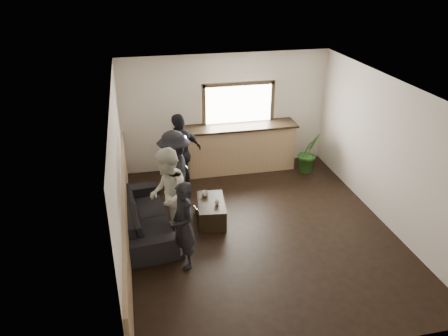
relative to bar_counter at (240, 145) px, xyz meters
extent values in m
cube|color=black|center=(-0.30, -2.70, -0.64)|extent=(5.00, 6.00, 0.01)
cube|color=silver|center=(-0.30, -2.70, 2.16)|extent=(5.00, 6.00, 0.01)
cube|color=beige|center=(-0.30, 0.30, 0.76)|extent=(5.00, 0.01, 2.80)
cube|color=beige|center=(-0.30, -5.70, 0.76)|extent=(5.00, 0.01, 2.80)
cube|color=beige|center=(-2.80, -2.70, 0.76)|extent=(0.01, 6.00, 2.80)
cube|color=beige|center=(2.20, -2.70, 0.76)|extent=(0.01, 6.00, 2.80)
cube|color=tan|center=(-2.77, -2.70, -0.09)|extent=(0.06, 5.90, 1.10)
cube|color=tan|center=(0.00, -0.02, -0.09)|extent=(2.60, 0.60, 1.10)
cube|color=black|center=(0.00, -0.02, 0.48)|extent=(2.70, 0.68, 0.05)
cube|color=white|center=(0.00, 0.26, 0.96)|extent=(1.60, 0.06, 0.90)
cube|color=#3F3326|center=(0.00, 0.23, 1.45)|extent=(1.72, 0.08, 0.08)
cube|color=#3F3326|center=(-0.84, 0.23, 0.96)|extent=(0.08, 0.08, 1.06)
cube|color=#3F3326|center=(0.84, 0.23, 0.96)|extent=(0.08, 0.08, 1.06)
imported|color=black|center=(-2.44, -2.27, -0.31)|extent=(1.10, 2.33, 0.66)
cube|color=black|center=(-1.13, -2.15, -0.43)|extent=(0.62, 0.99, 0.42)
imported|color=silver|center=(-1.20, -1.90, -0.17)|extent=(0.14, 0.14, 0.11)
imported|color=silver|center=(-1.04, -2.28, -0.17)|extent=(0.15, 0.15, 0.10)
imported|color=#2D6623|center=(1.59, -0.48, -0.14)|extent=(0.65, 0.58, 1.00)
imported|color=black|center=(-1.83, -3.43, 0.14)|extent=(0.53, 0.65, 1.56)
cube|color=black|center=(-1.62, -3.36, 0.43)|extent=(0.11, 0.10, 0.12)
cube|color=white|center=(-1.62, -3.36, 0.43)|extent=(0.09, 0.08, 0.11)
imported|color=silver|center=(-1.99, -2.56, 0.25)|extent=(0.78, 0.94, 1.79)
cube|color=black|center=(-1.78, -2.59, 0.44)|extent=(0.10, 0.08, 0.12)
cube|color=white|center=(-1.78, -2.60, 0.44)|extent=(0.08, 0.07, 0.11)
imported|color=black|center=(-1.76, -1.66, 0.24)|extent=(0.68, 1.15, 1.76)
cube|color=black|center=(-1.54, -1.66, 0.38)|extent=(0.09, 0.07, 0.12)
cube|color=white|center=(-1.54, -1.67, 0.38)|extent=(0.08, 0.07, 0.11)
imported|color=black|center=(-1.55, -0.81, 0.26)|extent=(1.15, 0.87, 1.81)
cube|color=black|center=(-1.45, -1.00, 0.68)|extent=(0.11, 0.11, 0.12)
cube|color=white|center=(-1.45, -1.01, 0.69)|extent=(0.09, 0.10, 0.11)
camera|label=1|loc=(-2.46, -9.47, 4.14)|focal=35.00mm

